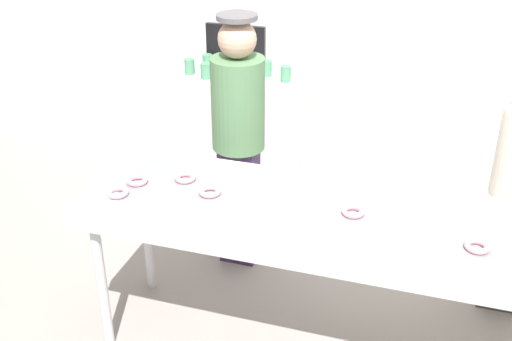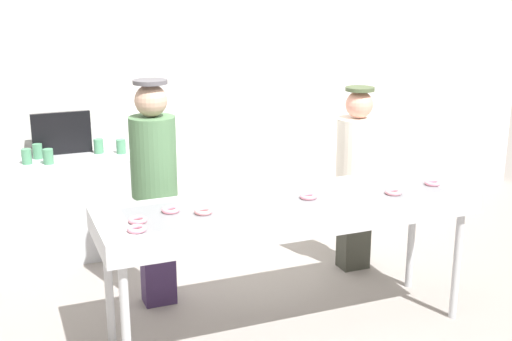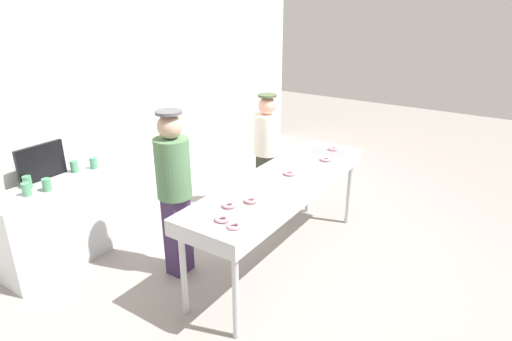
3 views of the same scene
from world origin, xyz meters
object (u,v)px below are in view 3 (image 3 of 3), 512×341
paper_cup_4 (26,189)px  menu_display (41,162)px  fryer_conveyor (282,185)px  paper_cup_1 (74,166)px  paper_cup_3 (27,182)px  paper_cup_0 (47,185)px  strawberry_donut_4 (325,159)px  worker_baker (267,146)px  strawberry_donut_2 (234,226)px  strawberry_donut_5 (222,219)px  strawberry_donut_1 (229,205)px  strawberry_donut_0 (289,173)px  strawberry_donut_3 (333,149)px  worker_assistant (174,185)px  strawberry_donut_6 (250,200)px  prep_counter (63,222)px  paper_cup_2 (94,163)px

paper_cup_4 → menu_display: 0.42m
fryer_conveyor → paper_cup_1: size_ratio=20.16×
paper_cup_3 → paper_cup_4: 0.18m
paper_cup_0 → menu_display: menu_display is taller
strawberry_donut_4 → worker_baker: worker_baker is taller
strawberry_donut_2 → strawberry_donut_5: same height
strawberry_donut_2 → worker_baker: (2.05, 0.98, -0.10)m
strawberry_donut_1 → paper_cup_1: (-0.13, 2.00, -0.03)m
strawberry_donut_0 → paper_cup_3: size_ratio=0.90×
strawberry_donut_5 → paper_cup_1: 2.12m
fryer_conveyor → strawberry_donut_2: size_ratio=22.41×
strawberry_donut_2 → paper_cup_0: 2.08m
strawberry_donut_3 → strawberry_donut_5: size_ratio=1.00×
fryer_conveyor → worker_assistant: worker_assistant is taller
paper_cup_1 → strawberry_donut_3: bearing=-46.4°
paper_cup_0 → paper_cup_3: 0.23m
worker_baker → strawberry_donut_6: bearing=41.9°
strawberry_donut_5 → fryer_conveyor: bearing=2.6°
strawberry_donut_1 → strawberry_donut_4: (1.52, -0.21, 0.00)m
strawberry_donut_1 → strawberry_donut_2: 0.37m
fryer_conveyor → strawberry_donut_6: (-0.63, -0.04, 0.09)m
paper_cup_1 → paper_cup_4: same height
fryer_conveyor → strawberry_donut_2: 1.11m
prep_counter → paper_cup_1: size_ratio=10.54×
strawberry_donut_0 → menu_display: (-1.37, 2.18, 0.10)m
strawberry_donut_4 → strawberry_donut_5: same height
fryer_conveyor → strawberry_donut_3: 1.10m
strawberry_donut_0 → paper_cup_3: bearing=127.2°
prep_counter → menu_display: (0.00, 0.20, 0.64)m
worker_assistant → strawberry_donut_2: bearing=62.1°
strawberry_donut_1 → strawberry_donut_5: bearing=-155.3°
strawberry_donut_2 → paper_cup_1: size_ratio=0.90×
paper_cup_2 → strawberry_donut_1: bearing=-91.6°
paper_cup_0 → paper_cup_3: bearing=107.7°
paper_cup_3 → prep_counter: bearing=-27.8°
strawberry_donut_1 → paper_cup_2: size_ratio=0.90×
strawberry_donut_5 → worker_assistant: worker_assistant is taller
strawberry_donut_0 → paper_cup_0: bearing=129.1°
strawberry_donut_1 → strawberry_donut_3: size_ratio=1.00×
paper_cup_0 → strawberry_donut_2: bearing=-81.3°
strawberry_donut_4 → paper_cup_0: (-2.11, 2.01, -0.03)m
strawberry_donut_0 → strawberry_donut_1: same height
strawberry_donut_0 → strawberry_donut_6: same height
prep_counter → paper_cup_2: (0.49, 0.02, 0.51)m
worker_assistant → menu_display: 1.48m
strawberry_donut_1 → strawberry_donut_5: (-0.24, -0.11, 0.00)m
strawberry_donut_5 → paper_cup_2: paper_cup_2 is taller
paper_cup_2 → paper_cup_3: same height
worker_assistant → paper_cup_3: 1.49m
strawberry_donut_0 → paper_cup_4: 2.57m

